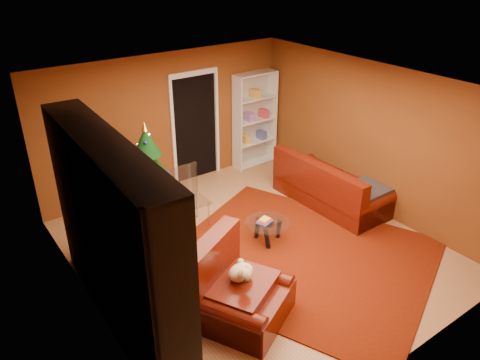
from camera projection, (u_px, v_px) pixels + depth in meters
floor at (255, 250)px, 7.39m from camera, size 5.00×5.50×0.05m
ceiling at (258, 85)px, 6.20m from camera, size 5.00×5.50×0.05m
wall_back at (166, 122)px, 8.80m from camera, size 5.00×0.05×2.60m
wall_left at (85, 230)px, 5.48m from camera, size 0.05×5.50×2.60m
wall_right at (371, 137)px, 8.11m from camera, size 0.05×5.50×2.60m
doorway at (196, 129)px, 9.20m from camera, size 1.06×0.60×2.16m
rug at (300, 257)px, 7.17m from camera, size 4.44×4.71×0.02m
media_unit at (115, 238)px, 5.46m from camera, size 0.61×3.23×2.46m
christmas_tree at (149, 171)px, 7.99m from camera, size 1.14×1.14×1.73m
gift_box_teal at (146, 214)px, 8.03m from camera, size 0.38×0.38×0.32m
gift_box_green at (155, 220)px, 7.91m from camera, size 0.28×0.28×0.24m
gift_box_red at (139, 196)px, 8.72m from camera, size 0.27×0.27×0.21m
white_bookshelf at (255, 120)px, 9.81m from camera, size 0.96×0.36×2.05m
armchair at (243, 290)px, 5.82m from camera, size 1.55×1.55×0.90m
dog at (241, 272)px, 5.78m from camera, size 0.49×0.45×0.29m
sofa at (332, 181)px, 8.48m from camera, size 0.99×2.15×0.92m
coffee_table at (268, 232)px, 7.47m from camera, size 0.92×0.92×0.45m
acrylic_chair at (192, 201)px, 7.77m from camera, size 0.49×0.53×0.95m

